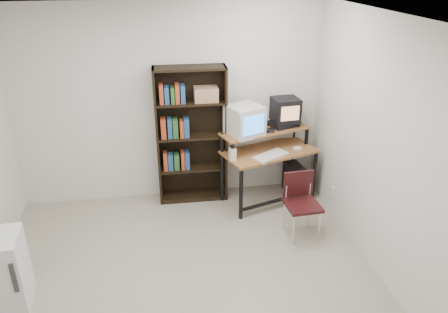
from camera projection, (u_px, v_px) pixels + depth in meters
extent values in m
cube|color=#A29A86|center=(187.00, 288.00, 4.41)|extent=(4.00, 4.00, 0.01)
cube|color=white|center=(175.00, 21.00, 3.33)|extent=(4.00, 4.00, 0.01)
cube|color=beige|center=(170.00, 105.00, 5.66)|extent=(4.00, 0.01, 2.60)
cube|color=beige|center=(391.00, 158.00, 4.17)|extent=(0.01, 4.00, 2.60)
cube|color=#955F31|center=(269.00, 152.00, 5.73)|extent=(1.34, 0.94, 0.03)
cube|color=#955F31|center=(265.00, 131.00, 5.73)|extent=(1.26, 0.71, 0.02)
cylinder|color=black|center=(241.00, 194.00, 5.44)|extent=(0.05, 0.05, 0.72)
cylinder|color=black|center=(314.00, 175.00, 5.90)|extent=(0.05, 0.05, 0.72)
cylinder|color=black|center=(222.00, 168.00, 5.81)|extent=(0.05, 0.05, 0.98)
cylinder|color=black|center=(292.00, 152.00, 6.27)|extent=(0.05, 0.05, 0.98)
cylinder|color=black|center=(278.00, 200.00, 5.77)|extent=(1.09, 0.39, 0.05)
cube|color=beige|center=(245.00, 120.00, 5.53)|extent=(0.52, 0.52, 0.38)
cube|color=#2C75EB|center=(254.00, 125.00, 5.37)|extent=(0.28, 0.12, 0.24)
cube|color=black|center=(284.00, 124.00, 5.85)|extent=(0.43, 0.37, 0.08)
cube|color=black|center=(285.00, 110.00, 5.78)|extent=(0.36, 0.35, 0.31)
cube|color=tan|center=(290.00, 114.00, 5.64)|extent=(0.25, 0.03, 0.19)
cylinder|color=#26262B|center=(270.00, 131.00, 5.66)|extent=(0.13, 0.13, 0.05)
cube|color=beige|center=(271.00, 156.00, 5.56)|extent=(0.51, 0.42, 0.03)
cube|color=black|center=(296.00, 150.00, 5.78)|extent=(0.28, 0.26, 0.01)
cube|color=white|center=(297.00, 148.00, 5.77)|extent=(0.10, 0.07, 0.03)
cube|color=beige|center=(233.00, 155.00, 5.43)|extent=(0.09, 0.09, 0.17)
cube|color=black|center=(295.00, 180.00, 6.09)|extent=(0.25, 0.47, 0.42)
cube|color=black|center=(303.00, 205.00, 5.08)|extent=(0.40, 0.40, 0.04)
cube|color=black|center=(298.00, 183.00, 5.15)|extent=(0.37, 0.05, 0.31)
cylinder|color=silver|center=(294.00, 230.00, 5.00)|extent=(0.02, 0.02, 0.39)
cylinder|color=silver|center=(319.00, 227.00, 5.06)|extent=(0.02, 0.02, 0.39)
cylinder|color=silver|center=(284.00, 216.00, 5.28)|extent=(0.02, 0.02, 0.39)
cylinder|color=silver|center=(308.00, 213.00, 5.34)|extent=(0.02, 0.02, 0.39)
cube|color=black|center=(157.00, 138.00, 5.65)|extent=(0.04, 0.31, 1.83)
cube|color=black|center=(225.00, 134.00, 5.77)|extent=(0.04, 0.31, 1.83)
cube|color=black|center=(191.00, 132.00, 5.84)|extent=(0.91, 0.04, 1.83)
cube|color=black|center=(189.00, 68.00, 5.33)|extent=(0.92, 0.32, 0.03)
cube|color=black|center=(193.00, 195.00, 6.08)|extent=(0.92, 0.32, 0.06)
cube|color=black|center=(193.00, 167.00, 5.90)|extent=(0.86, 0.30, 0.03)
cube|color=black|center=(191.00, 136.00, 5.71)|extent=(0.86, 0.30, 0.02)
cube|color=black|center=(190.00, 103.00, 5.52)|extent=(0.86, 0.30, 0.02)
cube|color=#966C4C|center=(206.00, 94.00, 5.50)|extent=(0.30, 0.23, 0.18)
cube|color=silver|center=(0.00, 273.00, 4.03)|extent=(0.49, 0.49, 0.77)
cube|color=#333333|center=(14.00, 278.00, 3.83)|extent=(0.04, 0.02, 0.31)
cube|color=beige|center=(333.00, 191.00, 5.61)|extent=(0.02, 0.08, 0.12)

